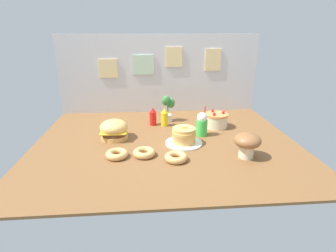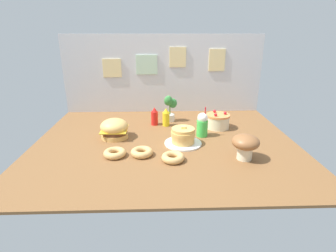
{
  "view_description": "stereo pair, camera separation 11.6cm",
  "coord_description": "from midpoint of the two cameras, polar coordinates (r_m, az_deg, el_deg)",
  "views": [
    {
      "loc": [
        -0.17,
        -2.26,
        0.97
      ],
      "look_at": [
        0.03,
        0.11,
        0.11
      ],
      "focal_mm": 28.61,
      "sensor_mm": 36.0,
      "label": 1
    },
    {
      "loc": [
        -0.05,
        -2.27,
        0.97
      ],
      "look_at": [
        0.03,
        0.11,
        0.11
      ],
      "focal_mm": 28.61,
      "sensor_mm": 36.0,
      "label": 2
    }
  ],
  "objects": [
    {
      "name": "donut_pink_glaze",
      "position": [
        2.21,
        -12.33,
        -5.87
      ],
      "size": [
        0.18,
        0.18,
        0.05
      ],
      "color": "tan",
      "rests_on": "ground_plane"
    },
    {
      "name": "mushroom_stool",
      "position": [
        2.2,
        15.06,
        -3.47
      ],
      "size": [
        0.22,
        0.22,
        0.21
      ],
      "color": "beige",
      "rests_on": "ground_plane"
    },
    {
      "name": "mustard_bottle",
      "position": [
        2.84,
        -1.91,
        1.79
      ],
      "size": [
        0.07,
        0.07,
        0.2
      ],
      "color": "yellow",
      "rests_on": "ground_plane"
    },
    {
      "name": "ketchup_bottle",
      "position": [
        2.87,
        -4.39,
        1.94
      ],
      "size": [
        0.07,
        0.07,
        0.2
      ],
      "color": "red",
      "rests_on": "ground_plane"
    },
    {
      "name": "cream_soda_cup",
      "position": [
        2.58,
        5.97,
        0.4
      ],
      "size": [
        0.11,
        0.11,
        0.29
      ],
      "color": "green",
      "rests_on": "ground_plane"
    },
    {
      "name": "layer_cake",
      "position": [
        2.84,
        9.06,
        1.21
      ],
      "size": [
        0.24,
        0.24,
        0.18
      ],
      "color": "beige",
      "rests_on": "ground_plane"
    },
    {
      "name": "potted_plant",
      "position": [
        2.97,
        -1.18,
        4.01
      ],
      "size": [
        0.14,
        0.12,
        0.3
      ],
      "color": "white",
      "rests_on": "ground_plane"
    },
    {
      "name": "donut_vanilla",
      "position": [
        2.11,
        0.13,
        -6.67
      ],
      "size": [
        0.18,
        0.18,
        0.05
      ],
      "color": "tan",
      "rests_on": "ground_plane"
    },
    {
      "name": "donut_chocolate",
      "position": [
        2.2,
        -6.62,
        -5.65
      ],
      "size": [
        0.18,
        0.18,
        0.05
      ],
      "color": "tan",
      "rests_on": "ground_plane"
    },
    {
      "name": "ground_plane",
      "position": [
        2.47,
        -1.83,
        -3.55
      ],
      "size": [
        2.37,
        1.96,
        0.02
      ],
      "primitive_type": "cube",
      "color": "brown"
    },
    {
      "name": "burger",
      "position": [
        2.56,
        -12.7,
        -0.79
      ],
      "size": [
        0.26,
        0.26,
        0.19
      ],
      "color": "#DBA859",
      "rests_on": "ground_plane"
    },
    {
      "name": "back_wall",
      "position": [
        3.28,
        -2.84,
        11.04
      ],
      "size": [
        2.37,
        0.04,
        0.93
      ],
      "color": "silver",
      "rests_on": "ground_plane"
    },
    {
      "name": "pancake_stack",
      "position": [
        2.39,
        2.01,
        -2.33
      ],
      "size": [
        0.33,
        0.33,
        0.17
      ],
      "color": "white",
      "rests_on": "ground_plane"
    }
  ]
}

